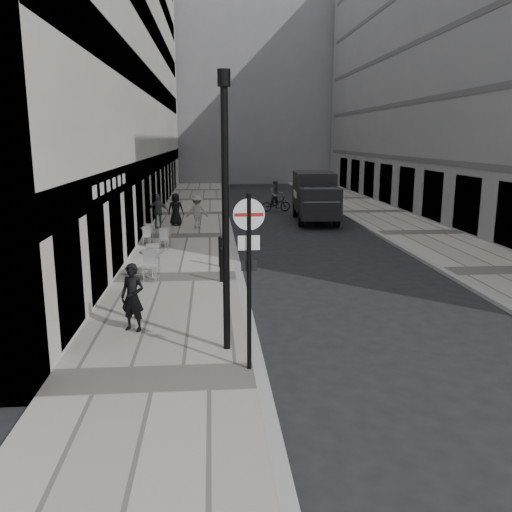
{
  "coord_description": "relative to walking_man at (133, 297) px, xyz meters",
  "views": [
    {
      "loc": [
        -0.88,
        -6.82,
        4.5
      ],
      "look_at": [
        0.29,
        7.4,
        1.4
      ],
      "focal_mm": 38.0,
      "sensor_mm": 36.0,
      "label": 1
    }
  ],
  "objects": [
    {
      "name": "ground",
      "position": [
        2.73,
        -5.37,
        -0.92
      ],
      "size": [
        120.0,
        120.0,
        0.0
      ],
      "primitive_type": "plane",
      "color": "black",
      "rests_on": "ground"
    },
    {
      "name": "sidewalk",
      "position": [
        0.73,
        12.63,
        -0.86
      ],
      "size": [
        4.0,
        60.0,
        0.12
      ],
      "primitive_type": "cube",
      "color": "#A49F94",
      "rests_on": "ground"
    },
    {
      "name": "far_sidewalk",
      "position": [
        11.73,
        12.63,
        -0.86
      ],
      "size": [
        4.0,
        60.0,
        0.12
      ],
      "primitive_type": "cube",
      "color": "#A49F94",
      "rests_on": "ground"
    },
    {
      "name": "building_left",
      "position": [
        -3.27,
        19.13,
        8.08
      ],
      "size": [
        4.0,
        45.0,
        18.0
      ],
      "primitive_type": "cube",
      "color": "beige",
      "rests_on": "ground"
    },
    {
      "name": "building_right",
      "position": [
        16.73,
        19.13,
        9.08
      ],
      "size": [
        6.0,
        45.0,
        20.0
      ],
      "primitive_type": "cube",
      "color": "gray",
      "rests_on": "ground"
    },
    {
      "name": "building_far",
      "position": [
        4.23,
        50.63,
        10.08
      ],
      "size": [
        24.0,
        16.0,
        22.0
      ],
      "primitive_type": "cube",
      "color": "gray",
      "rests_on": "ground"
    },
    {
      "name": "walking_man",
      "position": [
        0.0,
        0.0,
        0.0
      ],
      "size": [
        0.68,
        0.57,
        1.59
      ],
      "primitive_type": "imported",
      "rotation": [
        0.0,
        0.0,
        -0.39
      ],
      "color": "black",
      "rests_on": "sidewalk"
    },
    {
      "name": "sign_post",
      "position": [
        2.53,
        -2.37,
        1.39
      ],
      "size": [
        0.59,
        0.1,
        3.41
      ],
      "rotation": [
        0.0,
        0.0,
        0.05
      ],
      "color": "black",
      "rests_on": "sidewalk"
    },
    {
      "name": "lamppost",
      "position": [
        2.13,
        -1.29,
        2.36
      ],
      "size": [
        0.26,
        0.26,
        5.68
      ],
      "color": "black",
      "rests_on": "sidewalk"
    },
    {
      "name": "bollard_near",
      "position": [
        2.13,
        4.23,
        -0.29
      ],
      "size": [
        0.14,
        0.14,
        1.02
      ],
      "primitive_type": "cylinder",
      "color": "black",
      "rests_on": "sidewalk"
    },
    {
      "name": "bollard_far",
      "position": [
        2.13,
        6.29,
        -0.3
      ],
      "size": [
        0.13,
        0.13,
        1.0
      ],
      "primitive_type": "cylinder",
      "color": "black",
      "rests_on": "sidewalk"
    },
    {
      "name": "panel_van",
      "position": [
        7.55,
        17.26,
        0.59
      ],
      "size": [
        2.5,
        5.8,
        2.67
      ],
      "rotation": [
        0.0,
        0.0,
        -0.07
      ],
      "color": "black",
      "rests_on": "ground"
    },
    {
      "name": "cyclist",
      "position": [
        5.9,
        21.54,
        -0.15
      ],
      "size": [
        1.89,
        0.86,
        1.97
      ],
      "rotation": [
        0.0,
        0.0,
        0.13
      ],
      "color": "black",
      "rests_on": "ground"
    },
    {
      "name": "pedestrian_a",
      "position": [
        -0.77,
        14.68,
        0.06
      ],
      "size": [
        1.03,
        0.48,
        1.71
      ],
      "primitive_type": "imported",
      "rotation": [
        0.0,
        0.0,
        3.07
      ],
      "color": "#555559",
      "rests_on": "sidewalk"
    },
    {
      "name": "pedestrian_b",
      "position": [
        1.13,
        14.77,
        0.03
      ],
      "size": [
        1.11,
        0.69,
        1.64
      ],
      "primitive_type": "imported",
      "rotation": [
        0.0,
        0.0,
        3.22
      ],
      "color": "gray",
      "rests_on": "sidewalk"
    },
    {
      "name": "pedestrian_c",
      "position": [
        0.02,
        15.72,
        0.03
      ],
      "size": [
        0.88,
        0.64,
        1.65
      ],
      "primitive_type": "imported",
      "rotation": [
        0.0,
        0.0,
        2.99
      ],
      "color": "black",
      "rests_on": "sidewalk"
    },
    {
      "name": "cafe_table_near",
      "position": [
        -0.07,
        9.83,
        -0.36
      ],
      "size": [
        0.67,
        1.52,
        0.87
      ],
      "color": "#A5A4A6",
      "rests_on": "sidewalk"
    },
    {
      "name": "cafe_table_mid",
      "position": [
        -0.87,
        10.78,
        -0.39
      ],
      "size": [
        0.62,
        1.39,
        0.79
      ],
      "color": "silver",
      "rests_on": "sidewalk"
    },
    {
      "name": "cafe_table_far",
      "position": [
        -0.1,
        5.04,
        -0.29
      ],
      "size": [
        0.77,
        1.74,
        0.99
      ],
      "color": "silver",
      "rests_on": "sidewalk"
    }
  ]
}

